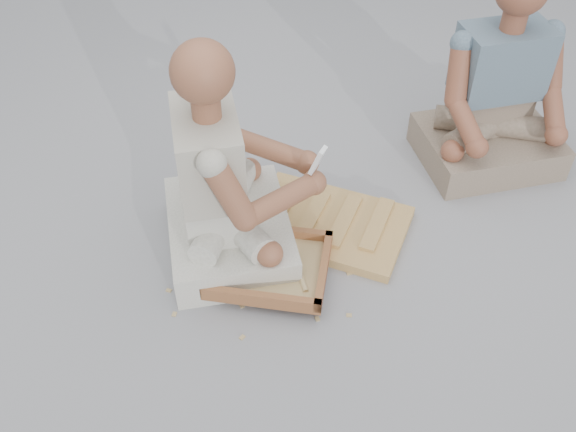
% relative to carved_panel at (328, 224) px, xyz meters
% --- Properties ---
extents(ground, '(60.00, 60.00, 0.00)m').
position_rel_carved_panel_xyz_m(ground, '(-0.09, -0.38, -0.02)').
color(ground, gray).
rests_on(ground, ground).
extents(carved_panel, '(0.69, 0.54, 0.04)m').
position_rel_carved_panel_xyz_m(carved_panel, '(0.00, 0.00, 0.00)').
color(carved_panel, olive).
rests_on(carved_panel, ground).
extents(tool_tray, '(0.46, 0.36, 0.06)m').
position_rel_carved_panel_xyz_m(tool_tray, '(-0.20, -0.30, 0.04)').
color(tool_tray, brown).
rests_on(tool_tray, carved_panel).
extents(chisel_0, '(0.22, 0.04, 0.02)m').
position_rel_carved_panel_xyz_m(chisel_0, '(-0.18, -0.27, 0.05)').
color(chisel_0, silver).
rests_on(chisel_0, tool_tray).
extents(chisel_1, '(0.09, 0.21, 0.02)m').
position_rel_carved_panel_xyz_m(chisel_1, '(-0.17, -0.23, 0.06)').
color(chisel_1, silver).
rests_on(chisel_1, tool_tray).
extents(chisel_2, '(0.22, 0.03, 0.02)m').
position_rel_carved_panel_xyz_m(chisel_2, '(-0.17, -0.33, 0.05)').
color(chisel_2, silver).
rests_on(chisel_2, tool_tray).
extents(chisel_3, '(0.06, 0.22, 0.02)m').
position_rel_carved_panel_xyz_m(chisel_3, '(-0.24, -0.19, 0.05)').
color(chisel_3, silver).
rests_on(chisel_3, tool_tray).
extents(chisel_4, '(0.21, 0.09, 0.02)m').
position_rel_carved_panel_xyz_m(chisel_4, '(-0.15, -0.36, 0.05)').
color(chisel_4, silver).
rests_on(chisel_4, tool_tray).
extents(chisel_5, '(0.10, 0.21, 0.02)m').
position_rel_carved_panel_xyz_m(chisel_5, '(-0.06, -0.35, 0.04)').
color(chisel_5, silver).
rests_on(chisel_5, tool_tray).
extents(chisel_6, '(0.21, 0.11, 0.02)m').
position_rel_carved_panel_xyz_m(chisel_6, '(-0.18, -0.32, 0.04)').
color(chisel_6, silver).
rests_on(chisel_6, tool_tray).
extents(chisel_7, '(0.18, 0.15, 0.02)m').
position_rel_carved_panel_xyz_m(chisel_7, '(-0.18, -0.22, 0.05)').
color(chisel_7, silver).
rests_on(chisel_7, tool_tray).
extents(wood_chip_0, '(0.02, 0.02, 0.00)m').
position_rel_carved_panel_xyz_m(wood_chip_0, '(-0.55, -0.43, -0.02)').
color(wood_chip_0, tan).
rests_on(wood_chip_0, ground).
extents(wood_chip_1, '(0.02, 0.02, 0.00)m').
position_rel_carved_panel_xyz_m(wood_chip_1, '(0.02, -0.47, -0.02)').
color(wood_chip_1, tan).
rests_on(wood_chip_1, ground).
extents(wood_chip_2, '(0.02, 0.02, 0.00)m').
position_rel_carved_panel_xyz_m(wood_chip_2, '(-0.12, 0.05, -0.02)').
color(wood_chip_2, tan).
rests_on(wood_chip_2, ground).
extents(wood_chip_3, '(0.02, 0.02, 0.00)m').
position_rel_carved_panel_xyz_m(wood_chip_3, '(-0.36, -0.09, -0.02)').
color(wood_chip_3, tan).
rests_on(wood_chip_3, ground).
extents(wood_chip_4, '(0.02, 0.02, 0.00)m').
position_rel_carved_panel_xyz_m(wood_chip_4, '(-0.49, -0.53, -0.02)').
color(wood_chip_4, tan).
rests_on(wood_chip_4, ground).
extents(wood_chip_5, '(0.02, 0.02, 0.00)m').
position_rel_carved_panel_xyz_m(wood_chip_5, '(-0.26, -0.45, -0.02)').
color(wood_chip_5, tan).
rests_on(wood_chip_5, ground).
extents(wood_chip_6, '(0.02, 0.02, 0.00)m').
position_rel_carved_panel_xyz_m(wood_chip_6, '(-0.29, -0.36, -0.02)').
color(wood_chip_6, tan).
rests_on(wood_chip_6, ground).
extents(wood_chip_7, '(0.02, 0.02, 0.00)m').
position_rel_carved_panel_xyz_m(wood_chip_7, '(-0.04, -0.28, -0.02)').
color(wood_chip_7, tan).
rests_on(wood_chip_7, ground).
extents(wood_chip_8, '(0.02, 0.02, 0.00)m').
position_rel_carved_panel_xyz_m(wood_chip_8, '(-0.33, -0.11, -0.02)').
color(wood_chip_8, tan).
rests_on(wood_chip_8, ground).
extents(wood_chip_9, '(0.02, 0.02, 0.00)m').
position_rel_carved_panel_xyz_m(wood_chip_9, '(-0.23, -0.59, -0.02)').
color(wood_chip_9, tan).
rests_on(wood_chip_9, ground).
extents(wood_chip_10, '(0.02, 0.02, 0.00)m').
position_rel_carved_panel_xyz_m(wood_chip_10, '(0.11, -0.24, -0.02)').
color(wood_chip_10, tan).
rests_on(wood_chip_10, ground).
extents(wood_chip_11, '(0.02, 0.02, 0.00)m').
position_rel_carved_panel_xyz_m(wood_chip_11, '(0.12, -0.43, -0.02)').
color(wood_chip_11, tan).
rests_on(wood_chip_11, ground).
extents(craftsman, '(0.68, 0.69, 0.89)m').
position_rel_carved_panel_xyz_m(craftsman, '(-0.37, -0.16, 0.28)').
color(craftsman, beige).
rests_on(craftsman, ground).
extents(companion, '(0.70, 0.64, 0.90)m').
position_rel_carved_panel_xyz_m(companion, '(0.65, 0.57, 0.28)').
color(companion, gray).
rests_on(companion, ground).
extents(mobile_phone, '(0.07, 0.06, 0.11)m').
position_rel_carved_panel_xyz_m(mobile_phone, '(-0.04, -0.11, 0.41)').
color(mobile_phone, white).
rests_on(mobile_phone, craftsman).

